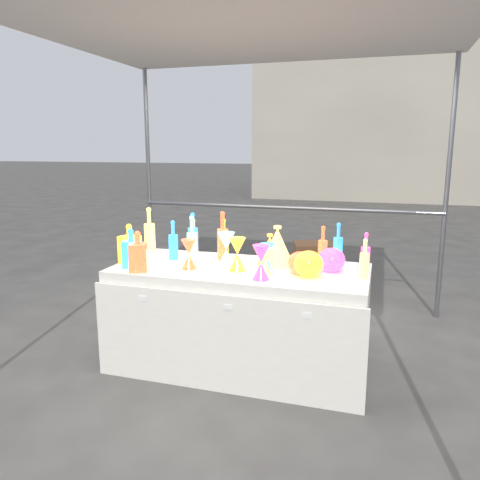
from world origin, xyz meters
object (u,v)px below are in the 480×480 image
(bottle_0, at_px, (194,236))
(hourglass_0, at_px, (189,254))
(display_table, at_px, (240,318))
(globe_0, at_px, (308,265))
(cardboard_box_closed, at_px, (315,258))
(decanter_0, at_px, (130,244))

(bottle_0, distance_m, hourglass_0, 0.51)
(display_table, bearing_deg, globe_0, -10.26)
(cardboard_box_closed, relative_size, hourglass_0, 2.56)
(display_table, xyz_separation_m, cardboard_box_closed, (0.17, 2.75, -0.18))
(decanter_0, xyz_separation_m, hourglass_0, (0.48, -0.02, -0.04))
(decanter_0, distance_m, hourglass_0, 0.48)
(decanter_0, xyz_separation_m, globe_0, (1.32, 0.02, -0.07))
(display_table, relative_size, globe_0, 9.44)
(hourglass_0, distance_m, globe_0, 0.84)
(hourglass_0, height_order, globe_0, hourglass_0)
(cardboard_box_closed, xyz_separation_m, hourglass_0, (-0.50, -2.89, 0.66))
(bottle_0, height_order, decanter_0, decanter_0)
(decanter_0, bearing_deg, cardboard_box_closed, 89.12)
(cardboard_box_closed, bearing_deg, bottle_0, -122.38)
(display_table, height_order, bottle_0, bottle_0)
(display_table, distance_m, hourglass_0, 0.60)
(bottle_0, xyz_separation_m, decanter_0, (-0.31, -0.46, 0.01))
(decanter_0, relative_size, hourglass_0, 1.39)
(globe_0, bearing_deg, bottle_0, 156.34)
(cardboard_box_closed, height_order, decanter_0, decanter_0)
(bottle_0, bearing_deg, display_table, -34.97)
(display_table, height_order, cardboard_box_closed, display_table)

